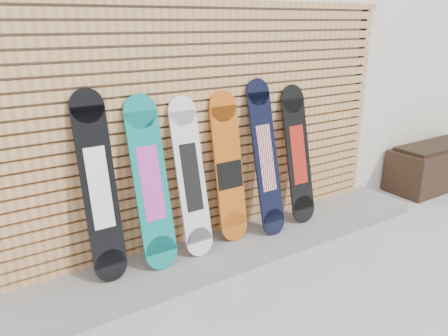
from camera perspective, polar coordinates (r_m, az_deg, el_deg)
The scene contains 11 objects.
ground at distance 3.87m, azimuth 7.85°, elevation -14.77°, with size 80.00×80.00×0.00m, color #9C9C9F.
building at distance 6.48m, azimuth -9.03°, elevation 15.65°, with size 12.00×5.00×3.60m, color silver.
concrete_step at distance 4.22m, azimuth 0.19°, elevation -10.55°, with size 4.60×0.70×0.12m, color slate.
slat_wall at distance 4.03m, azimuth -2.07°, elevation 5.60°, with size 4.26×0.08×2.29m.
planter_box at distance 6.42m, azimuth 25.65°, elevation 0.24°, with size 1.32×0.55×0.59m.
snowboard_0 at distance 3.54m, azimuth -15.99°, elevation -2.53°, with size 0.27×0.30×1.53m.
snowboard_1 at distance 3.66m, azimuth -9.53°, elevation -2.00°, with size 0.29×0.36×1.45m.
snowboard_2 at distance 3.83m, azimuth -4.35°, elevation -1.25°, with size 0.26×0.34×1.40m.
snowboard_3 at distance 4.07m, azimuth 0.62°, elevation -0.07°, with size 0.29×0.27×1.41m.
snowboard_4 at distance 4.23m, azimuth 5.47°, elevation 1.30°, with size 0.26×0.39×1.49m.
snowboard_5 at distance 4.54m, azimuth 9.64°, elevation 1.72°, with size 0.29×0.34×1.40m.
Camera 1 is at (-2.17, -2.40, 2.12)m, focal length 35.00 mm.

